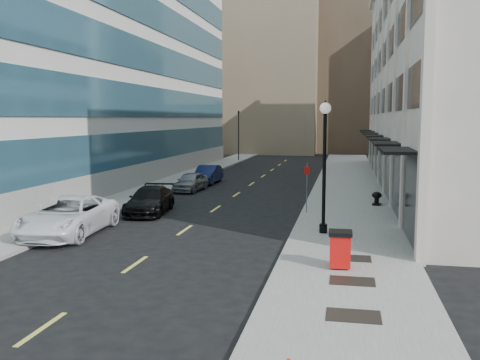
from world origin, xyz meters
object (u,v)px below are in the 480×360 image
at_px(car_silver_sedan, 191,182).
at_px(sign_post, 307,181).
at_px(traffic_signal, 239,114).
at_px(car_black_pickup, 150,200).
at_px(urn_planter, 377,197).
at_px(car_blue_sedan, 208,175).
at_px(trash_bin, 340,248).
at_px(lamppost, 324,155).
at_px(car_white_van, 68,216).

distance_m(car_silver_sedan, sign_post, 12.02).
bearing_deg(traffic_signal, car_black_pickup, -86.35).
bearing_deg(urn_planter, car_blue_sedan, 143.51).
bearing_deg(urn_planter, trash_bin, -98.02).
distance_m(trash_bin, lamppost, 6.23).
bearing_deg(lamppost, sign_post, 102.47).
relative_size(traffic_signal, urn_planter, 8.77).
distance_m(car_white_van, car_silver_sedan, 15.05).
relative_size(car_black_pickup, lamppost, 0.85).
bearing_deg(traffic_signal, trash_bin, -74.42).
bearing_deg(urn_planter, car_white_van, -143.75).
distance_m(car_silver_sedan, car_blue_sedan, 4.56).
distance_m(car_silver_sedan, trash_bin, 21.44).
bearing_deg(lamppost, car_black_pickup, 157.74).
bearing_deg(car_blue_sedan, car_white_van, -93.33).
relative_size(trash_bin, lamppost, 0.22).
height_order(car_black_pickup, trash_bin, car_black_pickup).
relative_size(car_white_van, trash_bin, 4.84).
bearing_deg(trash_bin, car_black_pickup, 136.49).
distance_m(car_black_pickup, urn_planter, 13.07).
bearing_deg(car_blue_sedan, urn_planter, -35.99).
bearing_deg(car_blue_sedan, traffic_signal, 95.60).
distance_m(traffic_signal, urn_planter, 35.36).
bearing_deg(sign_post, lamppost, -97.14).
bearing_deg(sign_post, traffic_signal, 87.52).
bearing_deg(lamppost, trash_bin, -81.81).
relative_size(car_silver_sedan, car_blue_sedan, 0.90).
xyz_separation_m(traffic_signal, urn_planter, (14.64, -31.78, -5.08)).
relative_size(traffic_signal, car_blue_sedan, 1.58).
height_order(car_blue_sedan, sign_post, sign_post).
xyz_separation_m(car_white_van, car_silver_sedan, (1.25, 15.00, -0.18)).
xyz_separation_m(trash_bin, urn_planter, (1.94, 13.77, -0.20)).
bearing_deg(urn_planter, car_black_pickup, -160.77).
bearing_deg(car_silver_sedan, lamppost, -47.95).
xyz_separation_m(lamppost, sign_post, (-1.10, 4.97, -1.74)).
relative_size(lamppost, urn_planter, 7.36).
height_order(car_white_van, car_silver_sedan, car_white_van).
distance_m(lamppost, urn_planter, 9.17).
xyz_separation_m(car_black_pickup, sign_post, (8.50, 1.04, 1.13)).
bearing_deg(car_silver_sedan, car_white_van, -90.11).
height_order(car_blue_sedan, trash_bin, car_blue_sedan).
relative_size(traffic_signal, car_white_van, 1.13).
bearing_deg(trash_bin, urn_planter, 80.78).
bearing_deg(car_black_pickup, car_white_van, -111.72).
bearing_deg(trash_bin, sign_post, 99.03).
distance_m(traffic_signal, car_white_van, 42.29).
distance_m(car_white_van, car_blue_sedan, 19.60).
distance_m(sign_post, urn_planter, 5.18).
height_order(car_blue_sedan, urn_planter, car_blue_sedan).
height_order(car_white_van, urn_planter, car_white_van).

